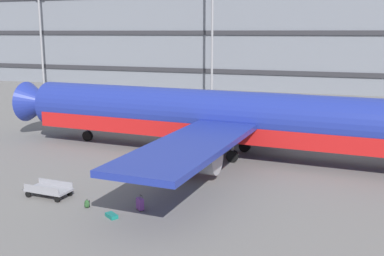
# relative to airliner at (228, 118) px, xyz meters

# --- Properties ---
(ground_plane) EXTENTS (600.00, 600.00, 0.00)m
(ground_plane) POSITION_rel_airliner_xyz_m (2.90, -0.24, -2.95)
(ground_plane) COLOR slate
(terminal_structure) EXTENTS (175.67, 19.33, 18.55)m
(terminal_structure) POSITION_rel_airliner_xyz_m (2.90, 49.67, 6.33)
(terminal_structure) COLOR slate
(terminal_structure) RESTS_ON ground_plane
(airliner) EXTENTS (39.36, 31.76, 10.81)m
(airliner) POSITION_rel_airliner_xyz_m (0.00, 0.00, 0.00)
(airliner) COLOR navy
(airliner) RESTS_ON ground_plane
(light_mast_far_left) EXTENTS (1.80, 0.50, 19.45)m
(light_mast_far_left) POSITION_rel_airliner_xyz_m (-43.48, 36.00, 8.43)
(light_mast_far_left) COLOR gray
(light_mast_far_left) RESTS_ON ground_plane
(suitcase_small) EXTENTS (0.53, 0.48, 0.83)m
(suitcase_small) POSITION_rel_airliner_xyz_m (-1.53, -12.51, -2.58)
(suitcase_small) COLOR #72388C
(suitcase_small) RESTS_ON ground_plane
(suitcase_teal) EXTENTS (0.84, 0.74, 0.20)m
(suitcase_teal) POSITION_rel_airliner_xyz_m (-2.50, -13.92, -2.85)
(suitcase_teal) COLOR #147266
(suitcase_teal) RESTS_ON ground_plane
(backpack_black) EXTENTS (0.35, 0.28, 0.52)m
(backpack_black) POSITION_rel_airliner_xyz_m (-4.41, -13.18, -2.72)
(backpack_black) COLOR #264C26
(backpack_black) RESTS_ON ground_plane
(baggage_cart) EXTENTS (3.34, 1.48, 0.82)m
(baggage_cart) POSITION_rel_airliner_xyz_m (-7.47, -12.35, -2.52)
(baggage_cart) COLOR gray
(baggage_cart) RESTS_ON ground_plane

